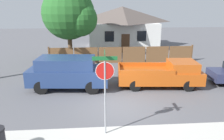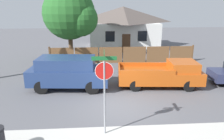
{
  "view_description": "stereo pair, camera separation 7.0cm",
  "coord_description": "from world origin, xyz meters",
  "px_view_note": "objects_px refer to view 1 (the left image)",
  "views": [
    {
      "loc": [
        -1.14,
        -10.22,
        4.98
      ],
      "look_at": [
        -0.27,
        1.11,
        1.6
      ],
      "focal_mm": 35.0,
      "sensor_mm": 36.0,
      "label": 1
    },
    {
      "loc": [
        -1.08,
        -10.22,
        4.98
      ],
      "look_at": [
        -0.27,
        1.11,
        1.6
      ],
      "focal_mm": 35.0,
      "sensor_mm": 36.0,
      "label": 2
    }
  ],
  "objects_px": {
    "house": "(122,27)",
    "oak_tree": "(71,15)",
    "orange_pickup": "(163,74)",
    "red_suv": "(68,72)",
    "stop_sign": "(105,80)"
  },
  "relations": [
    {
      "from": "red_suv",
      "to": "orange_pickup",
      "type": "xyz_separation_m",
      "value": [
        5.89,
        -0.02,
        -0.27
      ]
    },
    {
      "from": "house",
      "to": "orange_pickup",
      "type": "relative_size",
      "value": 1.58
    },
    {
      "from": "orange_pickup",
      "to": "stop_sign",
      "type": "xyz_separation_m",
      "value": [
        -3.88,
        -5.09,
        1.49
      ]
    },
    {
      "from": "orange_pickup",
      "to": "oak_tree",
      "type": "bearing_deg",
      "value": 135.74
    },
    {
      "from": "stop_sign",
      "to": "red_suv",
      "type": "bearing_deg",
      "value": 113.2
    },
    {
      "from": "oak_tree",
      "to": "stop_sign",
      "type": "xyz_separation_m",
      "value": [
        2.43,
        -12.31,
        -1.88
      ]
    },
    {
      "from": "oak_tree",
      "to": "orange_pickup",
      "type": "distance_m",
      "value": 10.16
    },
    {
      "from": "orange_pickup",
      "to": "red_suv",
      "type": "bearing_deg",
      "value": -175.64
    },
    {
      "from": "house",
      "to": "oak_tree",
      "type": "relative_size",
      "value": 1.27
    },
    {
      "from": "red_suv",
      "to": "stop_sign",
      "type": "xyz_separation_m",
      "value": [
        2.02,
        -5.11,
        1.22
      ]
    },
    {
      "from": "oak_tree",
      "to": "stop_sign",
      "type": "height_order",
      "value": "oak_tree"
    },
    {
      "from": "house",
      "to": "red_suv",
      "type": "xyz_separation_m",
      "value": [
        -4.95,
        -13.63,
        -1.43
      ]
    },
    {
      "from": "oak_tree",
      "to": "red_suv",
      "type": "height_order",
      "value": "oak_tree"
    },
    {
      "from": "house",
      "to": "oak_tree",
      "type": "distance_m",
      "value": 8.55
    },
    {
      "from": "house",
      "to": "oak_tree",
      "type": "height_order",
      "value": "oak_tree"
    }
  ]
}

